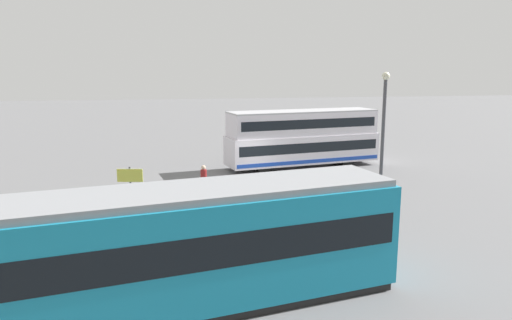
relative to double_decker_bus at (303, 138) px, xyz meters
The scene contains 8 objects.
ground_plane 5.50m from the double_decker_bus, 46.25° to the left, with size 160.00×160.00×0.00m, color slate.
double_decker_bus is the anchor object (origin of this frame).
tram_yellow 19.93m from the double_decker_bus, 64.52° to the left, with size 12.44×4.74×3.39m.
pedestrian_near_railing 9.92m from the double_decker_bus, 43.35° to the left, with size 0.44×0.44×1.74m.
pedestrian_crossing 12.12m from the double_decker_bus, 79.88° to the left, with size 0.45×0.45×1.63m.
pedestrian_railing 11.79m from the double_decker_bus, 54.08° to the left, with size 7.97×0.83×1.08m.
info_sign 14.30m from the double_decker_bus, 42.29° to the left, with size 1.10×0.26×2.37m.
street_lamp 10.78m from the double_decker_bus, 93.42° to the left, with size 0.36×0.36×6.40m.
Camera 1 is at (5.36, 26.61, 6.53)m, focal length 33.23 mm.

